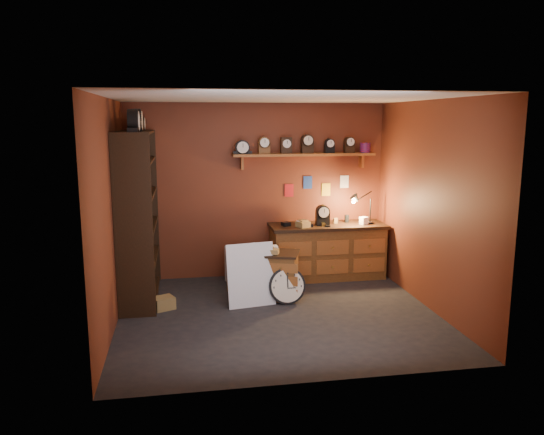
{
  "coord_description": "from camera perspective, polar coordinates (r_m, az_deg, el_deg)",
  "views": [
    {
      "loc": [
        -1.17,
        -6.31,
        2.45
      ],
      "look_at": [
        -0.02,
        0.35,
        1.2
      ],
      "focal_mm": 35.0,
      "sensor_mm": 36.0,
      "label": 1
    }
  ],
  "objects": [
    {
      "name": "room_shell",
      "position": [
        6.58,
        0.93,
        4.14
      ],
      "size": [
        4.02,
        3.62,
        2.71
      ],
      "color": "maroon",
      "rests_on": "ground"
    },
    {
      "name": "low_cabinet",
      "position": [
        7.37,
        0.58,
        -5.97
      ],
      "size": [
        0.7,
        0.64,
        0.74
      ],
      "rotation": [
        0.0,
        0.0,
        -0.33
      ],
      "color": "brown",
      "rests_on": "ground"
    },
    {
      "name": "big_round_clock",
      "position": [
        7.19,
        1.64,
        -7.36
      ],
      "size": [
        0.5,
        0.16,
        0.5
      ],
      "color": "black",
      "rests_on": "ground"
    },
    {
      "name": "floor",
      "position": [
        6.87,
        0.68,
        -10.38
      ],
      "size": [
        4.0,
        4.0,
        0.0
      ],
      "primitive_type": "plane",
      "color": "black",
      "rests_on": "ground"
    },
    {
      "name": "white_panel",
      "position": [
        7.2,
        -2.25,
        -9.38
      ],
      "size": [
        0.67,
        0.29,
        0.86
      ],
      "primitive_type": "cube",
      "rotation": [
        -0.17,
        0.0,
        0.17
      ],
      "color": "silver",
      "rests_on": "ground"
    },
    {
      "name": "floor_box_b",
      "position": [
        7.26,
        -3.86,
        -8.72
      ],
      "size": [
        0.22,
        0.26,
        0.13
      ],
      "primitive_type": "cube",
      "rotation": [
        0.0,
        0.0,
        -0.04
      ],
      "color": "white",
      "rests_on": "ground"
    },
    {
      "name": "mini_fridge",
      "position": [
        8.06,
        -2.62,
        -5.16
      ],
      "size": [
        0.67,
        0.7,
        0.55
      ],
      "rotation": [
        0.0,
        0.0,
        0.36
      ],
      "color": "silver",
      "rests_on": "ground"
    },
    {
      "name": "floor_box_a",
      "position": [
        7.18,
        -11.59,
        -9.0
      ],
      "size": [
        0.33,
        0.31,
        0.16
      ],
      "primitive_type": "cube",
      "rotation": [
        0.0,
        0.0,
        0.42
      ],
      "color": "olive",
      "rests_on": "ground"
    },
    {
      "name": "floor_box_c",
      "position": [
        7.76,
        -3.79,
        -7.27
      ],
      "size": [
        0.29,
        0.28,
        0.17
      ],
      "primitive_type": "cube",
      "rotation": [
        0.0,
        0.0,
        0.52
      ],
      "color": "olive",
      "rests_on": "ground"
    },
    {
      "name": "shelving_unit",
      "position": [
        7.42,
        -14.46,
        0.89
      ],
      "size": [
        0.47,
        1.6,
        2.58
      ],
      "color": "black",
      "rests_on": "ground"
    },
    {
      "name": "workbench",
      "position": [
        8.34,
        5.97,
        -3.27
      ],
      "size": [
        1.8,
        0.66,
        1.36
      ],
      "color": "brown",
      "rests_on": "ground"
    }
  ]
}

